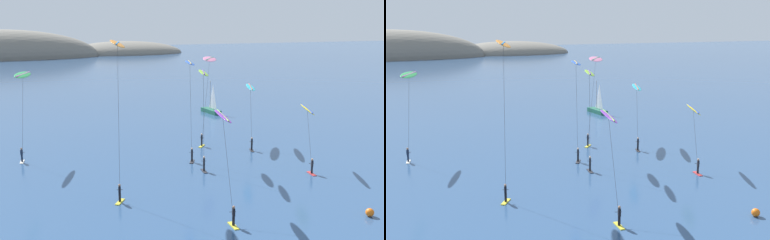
% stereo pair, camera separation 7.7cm
% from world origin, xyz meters
% --- Properties ---
extents(headland_island, '(133.54, 44.54, 25.06)m').
position_xyz_m(headland_island, '(-5.43, 212.59, 0.00)').
color(headland_island, slate).
rests_on(headland_island, ground).
extents(sailboat_near, '(1.95, 5.96, 5.70)m').
position_xyz_m(sailboat_near, '(12.59, 58.80, 0.64)').
color(sailboat_near, '#23664C').
rests_on(sailboat_near, ground).
extents(kitesurfer_lime, '(2.71, 5.25, 10.73)m').
position_xyz_m(kitesurfer_lime, '(-1.44, 30.00, 9.34)').
color(kitesurfer_lime, '#2D2D33').
rests_on(kitesurfer_lime, ground).
extents(kitesurfer_yellow, '(3.41, 6.80, 6.74)m').
position_xyz_m(kitesurfer_yellow, '(9.32, 25.92, 5.82)').
color(kitesurfer_yellow, red).
rests_on(kitesurfer_yellow, ground).
extents(kitesurfer_cyan, '(4.19, 7.84, 7.69)m').
position_xyz_m(kitesurfer_cyan, '(8.49, 37.26, 6.87)').
color(kitesurfer_cyan, '#2D2D33').
rests_on(kitesurfer_cyan, ground).
extents(kitesurfer_pink, '(6.35, 8.68, 11.13)m').
position_xyz_m(kitesurfer_pink, '(4.95, 42.57, 10.17)').
color(kitesurfer_pink, yellow).
rests_on(kitesurfer_pink, ground).
extents(kitesurfer_purple, '(2.83, 8.27, 8.28)m').
position_xyz_m(kitesurfer_purple, '(-4.57, 18.66, 7.26)').
color(kitesurfer_purple, yellow).
rests_on(kitesurfer_purple, ground).
extents(kitesurfer_green, '(2.92, 6.08, 10.10)m').
position_xyz_m(kitesurfer_green, '(-19.28, 41.44, 8.95)').
color(kitesurfer_green, silver).
rests_on(kitesurfer_green, ground).
extents(kitesurfer_orange, '(3.09, 7.03, 14.25)m').
position_xyz_m(kitesurfer_orange, '(-11.73, 26.16, 12.73)').
color(kitesurfer_orange, yellow).
rests_on(kitesurfer_orange, ground).
extents(kitesurfer_blue, '(2.76, 6.09, 11.37)m').
position_xyz_m(kitesurfer_blue, '(-1.14, 34.57, 9.93)').
color(kitesurfer_blue, '#2D2D33').
rests_on(kitesurfer_blue, ground).
extents(marker_buoy, '(0.70, 0.70, 0.70)m').
position_xyz_m(marker_buoy, '(5.57, 11.71, 0.35)').
color(marker_buoy, orange).
rests_on(marker_buoy, ground).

